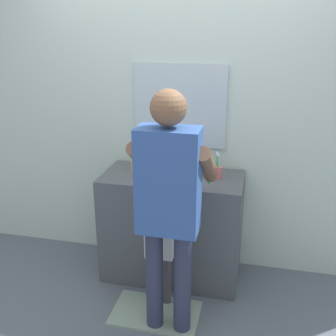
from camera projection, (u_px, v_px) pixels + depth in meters
The scene contains 10 objects.
ground_plane at pixel (164, 294), 3.25m from camera, with size 14.00×14.00×0.00m, color slate.
back_wall at pixel (181, 111), 3.37m from camera, with size 4.40×0.10×2.70m.
vanity_cabinet at pixel (172, 226), 3.38m from camera, with size 1.12×0.54×0.89m, color #4C5156.
sink_basin at pixel (172, 170), 3.19m from camera, with size 0.37×0.37×0.11m.
faucet at pixel (178, 158), 3.39m from camera, with size 0.18×0.14×0.18m.
toothbrush_cup at pixel (217, 172), 3.16m from camera, with size 0.07×0.07×0.21m.
soap_bottle at pixel (135, 163), 3.31m from camera, with size 0.06×0.06×0.17m.
bath_mat at pixel (156, 313), 3.02m from camera, with size 0.64×0.40×0.02m, color gray.
child_toddler at pixel (160, 240), 2.98m from camera, with size 0.28×0.28×0.90m.
adult_parent at pixel (169, 196), 2.57m from camera, with size 0.52×0.55×1.68m.
Camera 1 is at (0.65, -2.64, 2.04)m, focal length 43.68 mm.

